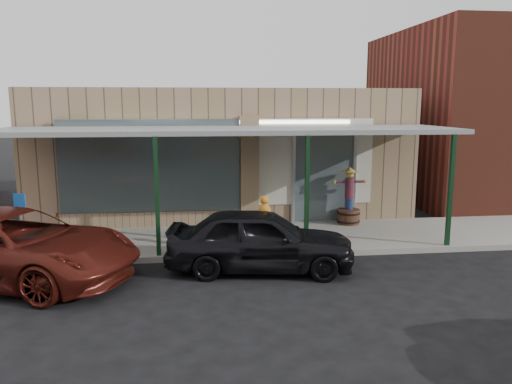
{
  "coord_description": "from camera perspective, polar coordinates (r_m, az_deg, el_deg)",
  "views": [
    {
      "loc": [
        -0.84,
        -9.58,
        3.73
      ],
      "look_at": [
        0.6,
        2.6,
        1.56
      ],
      "focal_mm": 35.0,
      "sensor_mm": 36.0,
      "label": 1
    }
  ],
  "objects": [
    {
      "name": "awning",
      "position": [
        13.19,
        -3.12,
        6.88
      ],
      "size": [
        12.0,
        3.0,
        3.04
      ],
      "color": "slate",
      "rests_on": "ground"
    },
    {
      "name": "parked_sedan",
      "position": [
        11.28,
        0.51,
        -5.47
      ],
      "size": [
        4.39,
        2.25,
        1.58
      ],
      "rotation": [
        0.0,
        0.0,
        1.43
      ],
      "color": "black",
      "rests_on": "ground"
    },
    {
      "name": "ground",
      "position": [
        10.32,
        -1.66,
        -11.18
      ],
      "size": [
        120.0,
        120.0,
        0.0
      ],
      "primitive_type": "plane",
      "color": "black",
      "rests_on": "ground"
    },
    {
      "name": "storefront",
      "position": [
        17.84,
        -4.05,
        4.74
      ],
      "size": [
        12.0,
        6.25,
        4.2
      ],
      "color": "#917059",
      "rests_on": "ground"
    },
    {
      "name": "barrel_pumpkin",
      "position": [
        13.46,
        -22.13,
        -5.19
      ],
      "size": [
        0.66,
        0.66,
        0.62
      ],
      "rotation": [
        0.0,
        0.0,
        -0.33
      ],
      "color": "#533121",
      "rests_on": "sidewalk"
    },
    {
      "name": "handicap_sign",
      "position": [
        12.99,
        -25.3,
        -2.51
      ],
      "size": [
        0.3,
        0.13,
        1.52
      ],
      "rotation": [
        0.0,
        0.0,
        -0.34
      ],
      "color": "gray",
      "rests_on": "sidewalk"
    },
    {
      "name": "barrel_scarecrow",
      "position": [
        15.31,
        10.55,
        -1.43
      ],
      "size": [
        1.04,
        0.8,
        1.73
      ],
      "rotation": [
        0.0,
        0.0,
        0.23
      ],
      "color": "#533121",
      "rests_on": "sidewalk"
    },
    {
      "name": "block_buildings_near",
      "position": [
        19.0,
        1.89,
        10.14
      ],
      "size": [
        61.0,
        8.0,
        8.0
      ],
      "color": "maroon",
      "rests_on": "ground"
    },
    {
      "name": "car_maroon",
      "position": [
        11.84,
        -26.05,
        -5.57
      ],
      "size": [
        5.97,
        4.34,
        1.51
      ],
      "primitive_type": "imported",
      "rotation": [
        0.0,
        0.0,
        1.19
      ],
      "color": "#541710",
      "rests_on": "ground"
    },
    {
      "name": "sidewalk",
      "position": [
        13.71,
        -3.01,
        -5.45
      ],
      "size": [
        40.0,
        3.2,
        0.15
      ],
      "primitive_type": "cube",
      "color": "gray",
      "rests_on": "ground"
    }
  ]
}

